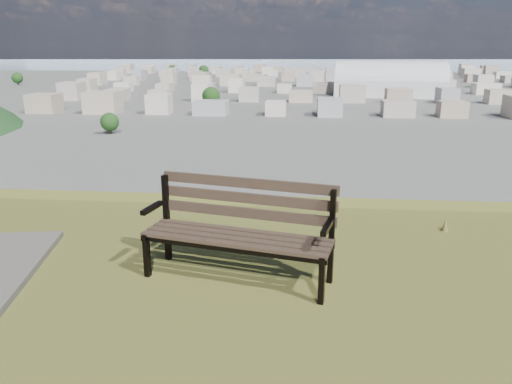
# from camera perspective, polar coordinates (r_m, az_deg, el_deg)

# --- Properties ---
(park_bench) EXTENTS (1.88, 0.97, 0.94)m
(park_bench) POSITION_cam_1_polar(r_m,az_deg,el_deg) (4.79, -1.80, -3.75)
(park_bench) COLOR #433126
(park_bench) RESTS_ON hilltop_mesa
(arena) EXTENTS (61.81, 32.28, 24.96)m
(arena) POSITION_cam_1_polar(r_m,az_deg,el_deg) (291.68, 15.00, 11.69)
(arena) COLOR silver
(arena) RESTS_ON ground
(city_blocks) EXTENTS (395.00, 361.00, 7.00)m
(city_blocks) POSITION_cam_1_polar(r_m,az_deg,el_deg) (397.85, 5.29, 12.94)
(city_blocks) COLOR beige
(city_blocks) RESTS_ON ground
(city_trees) EXTENTS (406.52, 387.20, 9.98)m
(city_trees) POSITION_cam_1_polar(r_m,az_deg,el_deg) (323.61, 0.46, 12.46)
(city_trees) COLOR #2E2317
(city_trees) RESTS_ON ground
(bay_water) EXTENTS (2400.00, 700.00, 0.12)m
(bay_water) POSITION_cam_1_polar(r_m,az_deg,el_deg) (903.11, 5.38, 14.63)
(bay_water) COLOR #98A7C1
(bay_water) RESTS_ON ground
(far_hills) EXTENTS (2050.00, 340.00, 60.00)m
(far_hills) POSITION_cam_1_polar(r_m,az_deg,el_deg) (1406.97, 2.86, 16.33)
(far_hills) COLOR #9FB2C5
(far_hills) RESTS_ON ground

